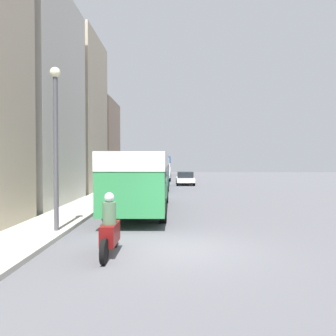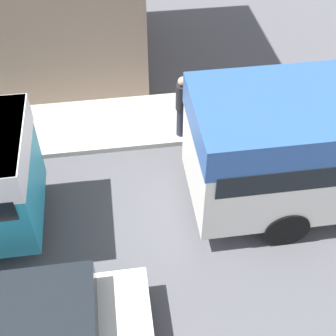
{
  "view_description": "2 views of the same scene",
  "coord_description": "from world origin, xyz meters",
  "px_view_note": "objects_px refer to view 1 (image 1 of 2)",
  "views": [
    {
      "loc": [
        -0.33,
        -9.43,
        2.6
      ],
      "look_at": [
        -0.76,
        27.43,
        1.69
      ],
      "focal_mm": 35.0,
      "sensor_mm": 36.0,
      "label": 1
    },
    {
      "loc": [
        5.22,
        26.78,
        8.6
      ],
      "look_at": [
        -1.73,
        27.76,
        1.5
      ],
      "focal_mm": 50.0,
      "sensor_mm": 36.0,
      "label": 2
    }
  ],
  "objects_px": {
    "bus_lead": "(142,174)",
    "bus_following": "(156,168)",
    "bus_third_in_line": "(161,165)",
    "car_crossing": "(185,178)",
    "motorcycle_behind_lead": "(110,230)",
    "pedestrian_near_curb": "(137,173)",
    "bus_rear": "(163,164)"
  },
  "relations": [
    {
      "from": "motorcycle_behind_lead",
      "to": "pedestrian_near_curb",
      "type": "bearing_deg",
      "value": 94.53
    },
    {
      "from": "car_crossing",
      "to": "bus_following",
      "type": "bearing_deg",
      "value": -122.04
    },
    {
      "from": "bus_lead",
      "to": "bus_rear",
      "type": "xyz_separation_m",
      "value": [
        0.07,
        37.77,
        -0.01
      ]
    },
    {
      "from": "bus_rear",
      "to": "pedestrian_near_curb",
      "type": "relative_size",
      "value": 5.41
    },
    {
      "from": "bus_lead",
      "to": "bus_third_in_line",
      "type": "bearing_deg",
      "value": 89.74
    },
    {
      "from": "bus_third_in_line",
      "to": "motorcycle_behind_lead",
      "type": "relative_size",
      "value": 4.45
    },
    {
      "from": "motorcycle_behind_lead",
      "to": "car_crossing",
      "type": "distance_m",
      "value": 25.7
    },
    {
      "from": "bus_following",
      "to": "motorcycle_behind_lead",
      "type": "height_order",
      "value": "bus_following"
    },
    {
      "from": "bus_third_in_line",
      "to": "bus_lead",
      "type": "bearing_deg",
      "value": -90.26
    },
    {
      "from": "bus_third_in_line",
      "to": "car_crossing",
      "type": "xyz_separation_m",
      "value": [
        2.82,
        -8.33,
        -1.25
      ]
    },
    {
      "from": "car_crossing",
      "to": "pedestrian_near_curb",
      "type": "relative_size",
      "value": 2.32
    },
    {
      "from": "bus_following",
      "to": "bus_rear",
      "type": "relative_size",
      "value": 0.94
    },
    {
      "from": "bus_rear",
      "to": "pedestrian_near_curb",
      "type": "bearing_deg",
      "value": -98.69
    },
    {
      "from": "bus_rear",
      "to": "pedestrian_near_curb",
      "type": "height_order",
      "value": "bus_rear"
    },
    {
      "from": "bus_lead",
      "to": "car_crossing",
      "type": "relative_size",
      "value": 2.41
    },
    {
      "from": "bus_lead",
      "to": "bus_following",
      "type": "height_order",
      "value": "bus_lead"
    },
    {
      "from": "bus_rear",
      "to": "motorcycle_behind_lead",
      "type": "relative_size",
      "value": 4.44
    },
    {
      "from": "bus_third_in_line",
      "to": "car_crossing",
      "type": "relative_size",
      "value": 2.33
    },
    {
      "from": "motorcycle_behind_lead",
      "to": "car_crossing",
      "type": "height_order",
      "value": "motorcycle_behind_lead"
    },
    {
      "from": "bus_following",
      "to": "bus_rear",
      "type": "xyz_separation_m",
      "value": [
        0.02,
        24.77,
        0.05
      ]
    },
    {
      "from": "bus_lead",
      "to": "motorcycle_behind_lead",
      "type": "relative_size",
      "value": 4.58
    },
    {
      "from": "motorcycle_behind_lead",
      "to": "bus_lead",
      "type": "bearing_deg",
      "value": 88.86
    },
    {
      "from": "bus_lead",
      "to": "pedestrian_near_curb",
      "type": "distance_m",
      "value": 21.34
    },
    {
      "from": "bus_rear",
      "to": "motorcycle_behind_lead",
      "type": "height_order",
      "value": "bus_rear"
    },
    {
      "from": "bus_following",
      "to": "bus_lead",
      "type": "bearing_deg",
      "value": -90.23
    },
    {
      "from": "bus_rear",
      "to": "motorcycle_behind_lead",
      "type": "xyz_separation_m",
      "value": [
        -0.23,
        -45.67,
        -1.2
      ]
    },
    {
      "from": "car_crossing",
      "to": "pedestrian_near_curb",
      "type": "height_order",
      "value": "pedestrian_near_curb"
    },
    {
      "from": "bus_lead",
      "to": "bus_following",
      "type": "bearing_deg",
      "value": 89.77
    },
    {
      "from": "bus_following",
      "to": "bus_rear",
      "type": "distance_m",
      "value": 24.77
    },
    {
      "from": "bus_lead",
      "to": "motorcycle_behind_lead",
      "type": "height_order",
      "value": "bus_lead"
    },
    {
      "from": "bus_lead",
      "to": "bus_rear",
      "type": "distance_m",
      "value": 37.77
    },
    {
      "from": "motorcycle_behind_lead",
      "to": "car_crossing",
      "type": "xyz_separation_m",
      "value": [
        3.1,
        25.51,
        0.04
      ]
    }
  ]
}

